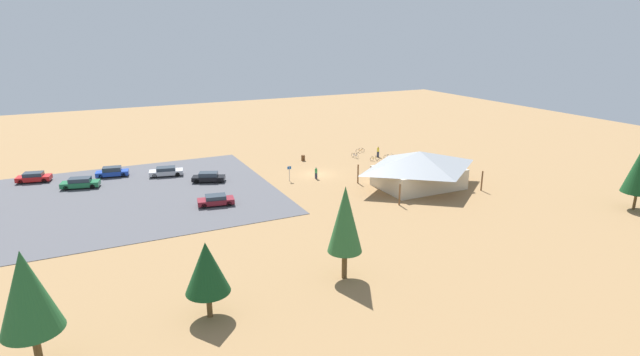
{
  "coord_description": "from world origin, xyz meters",
  "views": [
    {
      "loc": [
        29.89,
        62.51,
        20.16
      ],
      "look_at": [
        2.14,
        5.46,
        1.2
      ],
      "focal_mm": 27.97,
      "sensor_mm": 36.0,
      "label": 1
    }
  ],
  "objects_px": {
    "bicycle_yellow_mid_cluster": "(375,158)",
    "bicycle_red_by_bin": "(461,170)",
    "pine_mideast": "(27,292)",
    "bicycle_silver_back_row": "(389,157)",
    "lot_sign": "(289,171)",
    "car_silver_by_curb": "(166,171)",
    "visitor_crossing_yard": "(378,151)",
    "trash_bin": "(303,158)",
    "bicycle_yellow_lone_east": "(437,161)",
    "pine_far_west": "(207,268)",
    "bicycle_orange_yard_front": "(360,151)",
    "car_maroon_near_entry": "(216,200)",
    "bicycle_purple_edge_north": "(431,167)",
    "car_black_inner_stall": "(209,177)",
    "bicycle_white_edge_south": "(405,161)",
    "bicycle_green_yard_right": "(446,168)",
    "visitor_at_bikes": "(316,173)",
    "car_green_end_stall": "(80,183)",
    "car_red_front_row": "(34,177)",
    "car_blue_aisle_side": "(112,172)",
    "bicycle_teal_near_porch": "(436,164)",
    "bicycle_black_yard_center": "(414,167)",
    "bicycle_blue_near_sign": "(355,156)",
    "bike_pavilion": "(419,167)",
    "pine_west": "(345,220)",
    "bicycle_blue_front_row": "(427,159)",
    "visitor_by_pavilion": "(404,161)"
  },
  "relations": [
    {
      "from": "bicycle_red_by_bin",
      "to": "visitor_crossing_yard",
      "type": "height_order",
      "value": "visitor_crossing_yard"
    },
    {
      "from": "bicycle_orange_yard_front",
      "to": "car_black_inner_stall",
      "type": "bearing_deg",
      "value": 11.64
    },
    {
      "from": "bicycle_blue_front_row",
      "to": "bicycle_silver_back_row",
      "type": "bearing_deg",
      "value": -39.3
    },
    {
      "from": "pine_far_west",
      "to": "car_black_inner_stall",
      "type": "bearing_deg",
      "value": -103.69
    },
    {
      "from": "bicycle_green_yard_right",
      "to": "visitor_at_bikes",
      "type": "distance_m",
      "value": 19.84
    },
    {
      "from": "trash_bin",
      "to": "pine_west",
      "type": "xyz_separation_m",
      "value": [
        12.87,
        37.33,
        4.81
      ]
    },
    {
      "from": "bicycle_yellow_mid_cluster",
      "to": "pine_mideast",
      "type": "bearing_deg",
      "value": 37.11
    },
    {
      "from": "pine_far_west",
      "to": "bicycle_teal_near_porch",
      "type": "height_order",
      "value": "pine_far_west"
    },
    {
      "from": "trash_bin",
      "to": "bicycle_red_by_bin",
      "type": "height_order",
      "value": "trash_bin"
    },
    {
      "from": "bicycle_purple_edge_north",
      "to": "bicycle_silver_back_row",
      "type": "height_order",
      "value": "bicycle_silver_back_row"
    },
    {
      "from": "bicycle_white_edge_south",
      "to": "car_silver_by_curb",
      "type": "distance_m",
      "value": 36.06
    },
    {
      "from": "pine_mideast",
      "to": "car_green_end_stall",
      "type": "relative_size",
      "value": 1.6
    },
    {
      "from": "trash_bin",
      "to": "visitor_at_bikes",
      "type": "height_order",
      "value": "visitor_at_bikes"
    },
    {
      "from": "bicycle_yellow_mid_cluster",
      "to": "visitor_crossing_yard",
      "type": "relative_size",
      "value": 0.95
    },
    {
      "from": "pine_mideast",
      "to": "car_maroon_near_entry",
      "type": "height_order",
      "value": "pine_mideast"
    },
    {
      "from": "pine_far_west",
      "to": "bicycle_red_by_bin",
      "type": "relative_size",
      "value": 3.37
    },
    {
      "from": "car_blue_aisle_side",
      "to": "car_maroon_near_entry",
      "type": "relative_size",
      "value": 1.02
    },
    {
      "from": "pine_mideast",
      "to": "bicycle_white_edge_south",
      "type": "relative_size",
      "value": 4.4
    },
    {
      "from": "bicycle_silver_back_row",
      "to": "car_black_inner_stall",
      "type": "xyz_separation_m",
      "value": [
        29.43,
        -0.14,
        0.34
      ]
    },
    {
      "from": "pine_mideast",
      "to": "bicycle_yellow_lone_east",
      "type": "distance_m",
      "value": 61.36
    },
    {
      "from": "car_red_front_row",
      "to": "car_blue_aisle_side",
      "type": "bearing_deg",
      "value": 169.05
    },
    {
      "from": "bicycle_teal_near_porch",
      "to": "bicycle_black_yard_center",
      "type": "bearing_deg",
      "value": -4.86
    },
    {
      "from": "lot_sign",
      "to": "pine_far_west",
      "type": "xyz_separation_m",
      "value": [
        18.29,
        28.88,
        2.53
      ]
    },
    {
      "from": "bicycle_blue_near_sign",
      "to": "car_red_front_row",
      "type": "relative_size",
      "value": 0.37
    },
    {
      "from": "pine_far_west",
      "to": "car_blue_aisle_side",
      "type": "height_order",
      "value": "pine_far_west"
    },
    {
      "from": "bicycle_yellow_mid_cluster",
      "to": "visitor_by_pavilion",
      "type": "bearing_deg",
      "value": 114.13
    },
    {
      "from": "pine_far_west",
      "to": "car_silver_by_curb",
      "type": "bearing_deg",
      "value": -94.95
    },
    {
      "from": "bicycle_silver_back_row",
      "to": "visitor_crossing_yard",
      "type": "bearing_deg",
      "value": -62.64
    },
    {
      "from": "bicycle_silver_back_row",
      "to": "car_green_end_stall",
      "type": "xyz_separation_m",
      "value": [
        45.33,
        -4.83,
        0.36
      ]
    },
    {
      "from": "bicycle_silver_back_row",
      "to": "lot_sign",
      "type": "bearing_deg",
      "value": 12.42
    },
    {
      "from": "bicycle_red_by_bin",
      "to": "car_maroon_near_entry",
      "type": "distance_m",
      "value": 35.96
    },
    {
      "from": "bicycle_white_edge_south",
      "to": "car_blue_aisle_side",
      "type": "height_order",
      "value": "car_blue_aisle_side"
    },
    {
      "from": "bicycle_yellow_lone_east",
      "to": "visitor_crossing_yard",
      "type": "xyz_separation_m",
      "value": [
        6.36,
        -7.23,
        0.59
      ]
    },
    {
      "from": "bicycle_green_yard_right",
      "to": "car_blue_aisle_side",
      "type": "height_order",
      "value": "car_blue_aisle_side"
    },
    {
      "from": "pine_west",
      "to": "car_maroon_near_entry",
      "type": "height_order",
      "value": "pine_west"
    },
    {
      "from": "lot_sign",
      "to": "car_silver_by_curb",
      "type": "distance_m",
      "value": 17.95
    },
    {
      "from": "trash_bin",
      "to": "bicycle_silver_back_row",
      "type": "relative_size",
      "value": 0.51
    },
    {
      "from": "bike_pavilion",
      "to": "visitor_crossing_yard",
      "type": "distance_m",
      "value": 16.6
    },
    {
      "from": "bicycle_blue_front_row",
      "to": "bicycle_yellow_lone_east",
      "type": "bearing_deg",
      "value": 115.26
    },
    {
      "from": "lot_sign",
      "to": "bicycle_orange_yard_front",
      "type": "height_order",
      "value": "lot_sign"
    },
    {
      "from": "bicycle_red_by_bin",
      "to": "bicycle_blue_near_sign",
      "type": "relative_size",
      "value": 1.03
    },
    {
      "from": "car_blue_aisle_side",
      "to": "bike_pavilion",
      "type": "bearing_deg",
      "value": 147.81
    },
    {
      "from": "bicycle_purple_edge_north",
      "to": "car_black_inner_stall",
      "type": "distance_m",
      "value": 32.6
    },
    {
      "from": "bicycle_purple_edge_north",
      "to": "bicycle_white_edge_south",
      "type": "bearing_deg",
      "value": -73.5
    },
    {
      "from": "bicycle_green_yard_right",
      "to": "bicycle_silver_back_row",
      "type": "bearing_deg",
      "value": -67.38
    },
    {
      "from": "car_green_end_stall",
      "to": "car_maroon_near_entry",
      "type": "relative_size",
      "value": 1.11
    },
    {
      "from": "car_blue_aisle_side",
      "to": "visitor_at_bikes",
      "type": "height_order",
      "value": "visitor_at_bikes"
    },
    {
      "from": "trash_bin",
      "to": "bicycle_yellow_lone_east",
      "type": "distance_m",
      "value": 21.16
    },
    {
      "from": "bicycle_green_yard_right",
      "to": "bicycle_blue_near_sign",
      "type": "distance_m",
      "value": 15.05
    },
    {
      "from": "bicycle_yellow_mid_cluster",
      "to": "bicycle_red_by_bin",
      "type": "bearing_deg",
      "value": 123.48
    }
  ]
}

